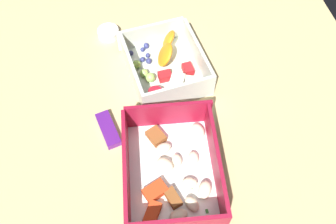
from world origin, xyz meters
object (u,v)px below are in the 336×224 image
fruit_bowl (166,66)px  candy_bar (108,129)px  paper_cup_liner (108,33)px  pasta_container (172,170)px

fruit_bowl → candy_bar: (-11.19, 12.01, -1.25)cm
fruit_bowl → paper_cup_liner: (11.76, 9.92, -1.10)cm
fruit_bowl → candy_bar: bearing=133.0°
fruit_bowl → paper_cup_liner: size_ratio=4.06×
pasta_container → candy_bar: pasta_container is taller
candy_bar → paper_cup_liner: 23.05cm
pasta_container → fruit_bowl: size_ratio=1.15×
pasta_container → paper_cup_liner: (32.86, 7.18, -1.19)cm
fruit_bowl → pasta_container: bearing=172.6°
pasta_container → candy_bar: size_ratio=2.91×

